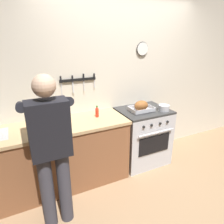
{
  "coord_description": "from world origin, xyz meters",
  "views": [
    {
      "loc": [
        -1.51,
        -1.45,
        1.96
      ],
      "look_at": [
        -0.39,
        0.85,
        1.01
      ],
      "focal_mm": 32.76,
      "sensor_mm": 36.0,
      "label": 1
    }
  ],
  "objects": [
    {
      "name": "bottle_hot_sauce",
      "position": [
        -0.54,
        1.03,
        0.97
      ],
      "size": [
        0.05,
        0.05,
        0.16
      ],
      "color": "red",
      "rests_on": "counter_block"
    },
    {
      "name": "cutting_board",
      "position": [
        -1.21,
        0.97,
        0.91
      ],
      "size": [
        0.36,
        0.24,
        0.02
      ],
      "primitive_type": "cube",
      "color": "tan",
      "rests_on": "counter_block"
    },
    {
      "name": "stove",
      "position": [
        0.22,
        0.99,
        0.45
      ],
      "size": [
        0.76,
        0.67,
        0.9
      ],
      "color": "#BCBCC1",
      "rests_on": "ground"
    },
    {
      "name": "bottle_vinegar",
      "position": [
        -1.05,
        1.03,
        1.0
      ],
      "size": [
        0.06,
        0.06,
        0.23
      ],
      "color": "#997F4C",
      "rests_on": "counter_block"
    },
    {
      "name": "saucepan",
      "position": [
        0.47,
        0.83,
        0.94
      ],
      "size": [
        0.17,
        0.17,
        0.09
      ],
      "color": "#B7B7BC",
      "rests_on": "stove"
    },
    {
      "name": "person_cook",
      "position": [
        -1.28,
        0.4,
        0.95
      ],
      "size": [
        0.51,
        0.63,
        1.66
      ],
      "rotation": [
        0.0,
        0.0,
        1.72
      ],
      "color": "#383842",
      "rests_on": "ground"
    },
    {
      "name": "bottle_olive_oil",
      "position": [
        -1.33,
        1.05,
        1.02
      ],
      "size": [
        0.07,
        0.07,
        0.29
      ],
      "color": "#385623",
      "rests_on": "counter_block"
    },
    {
      "name": "ground_plane",
      "position": [
        0.0,
        0.0,
        0.0
      ],
      "size": [
        8.0,
        8.0,
        0.0
      ],
      "primitive_type": "plane",
      "color": "#937251"
    },
    {
      "name": "roasting_pan",
      "position": [
        0.15,
        0.96,
        0.97
      ],
      "size": [
        0.35,
        0.26,
        0.16
      ],
      "color": "#B7B7BC",
      "rests_on": "stove"
    },
    {
      "name": "counter_block",
      "position": [
        -1.21,
        0.99,
        0.46
      ],
      "size": [
        2.03,
        0.65,
        0.9
      ],
      "color": "brown",
      "rests_on": "ground"
    },
    {
      "name": "wall_back",
      "position": [
        0.0,
        1.35,
        1.3
      ],
      "size": [
        6.0,
        0.13,
        2.6
      ],
      "color": "beige",
      "rests_on": "ground"
    }
  ]
}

